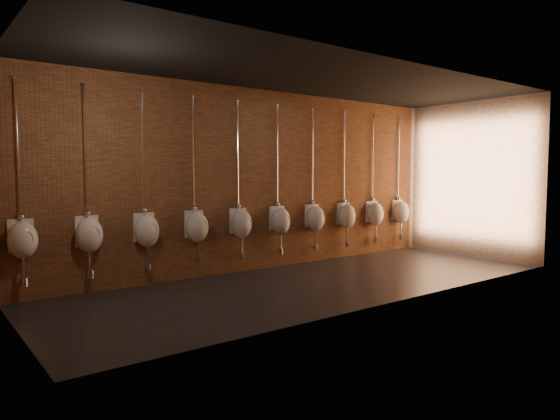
{
  "coord_description": "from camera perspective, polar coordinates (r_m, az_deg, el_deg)",
  "views": [
    {
      "loc": [
        -5.19,
        -5.8,
        1.73
      ],
      "look_at": [
        -0.08,
        0.9,
        1.1
      ],
      "focal_mm": 32.0,
      "sensor_mm": 36.0,
      "label": 1
    }
  ],
  "objects": [
    {
      "name": "ground",
      "position": [
        7.98,
        4.44,
        -8.26
      ],
      "size": [
        8.5,
        8.5,
        0.0
      ],
      "primitive_type": "plane",
      "color": "black",
      "rests_on": "ground"
    },
    {
      "name": "urinal_9",
      "position": [
        11.43,
        13.67,
        -0.16
      ],
      "size": [
        0.4,
        0.36,
        2.72
      ],
      "color": "white",
      "rests_on": "ground"
    },
    {
      "name": "urinal_8",
      "position": [
        10.79,
        10.83,
        -0.37
      ],
      "size": [
        0.4,
        0.36,
        2.72
      ],
      "color": "white",
      "rests_on": "ground"
    },
    {
      "name": "urinal_6",
      "position": [
        9.6,
        4.06,
        -0.87
      ],
      "size": [
        0.4,
        0.36,
        2.72
      ],
      "color": "white",
      "rests_on": "ground"
    },
    {
      "name": "urinal_5",
      "position": [
        9.06,
        0.04,
        -1.16
      ],
      "size": [
        0.4,
        0.36,
        2.72
      ],
      "color": "white",
      "rests_on": "ground"
    },
    {
      "name": "urinal_0",
      "position": [
        7.33,
        -27.35,
        -2.93
      ],
      "size": [
        0.4,
        0.36,
        2.72
      ],
      "color": "white",
      "rests_on": "ground"
    },
    {
      "name": "urinal_1",
      "position": [
        7.52,
        -20.98,
        -2.57
      ],
      "size": [
        0.4,
        0.36,
        2.72
      ],
      "color": "white",
      "rests_on": "ground"
    },
    {
      "name": "urinal_2",
      "position": [
        7.8,
        -14.99,
        -2.19
      ],
      "size": [
        0.4,
        0.36,
        2.72
      ],
      "color": "white",
      "rests_on": "ground"
    },
    {
      "name": "urinal_4",
      "position": [
        8.58,
        -4.47,
        -1.48
      ],
      "size": [
        0.4,
        0.36,
        2.72
      ],
      "color": "white",
      "rests_on": "ground"
    },
    {
      "name": "urinal_7",
      "position": [
        10.18,
        7.65,
        -0.61
      ],
      "size": [
        0.4,
        0.36,
        2.72
      ],
      "color": "white",
      "rests_on": "ground"
    },
    {
      "name": "urinal_3",
      "position": [
        8.15,
        -9.48,
        -1.83
      ],
      "size": [
        0.4,
        0.36,
        2.72
      ],
      "color": "white",
      "rests_on": "ground"
    },
    {
      "name": "room_shell",
      "position": [
        7.79,
        4.52,
        6.33
      ],
      "size": [
        8.54,
        3.04,
        3.22
      ],
      "color": "black",
      "rests_on": "ground"
    }
  ]
}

